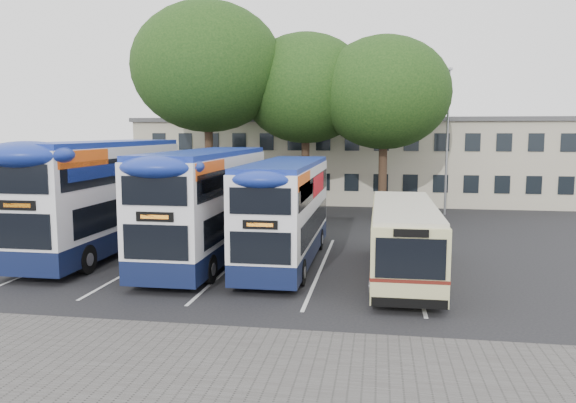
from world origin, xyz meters
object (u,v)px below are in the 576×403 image
Objects in this scene: lamp_post at (447,134)px; tree_left at (208,68)px; bus_dd_left at (102,191)px; tree_mid at (306,89)px; tree_right at (384,93)px; bus_single at (403,236)px; bus_dd_right at (286,207)px; bus_dd_mid at (207,200)px.

lamp_post is 0.70× the size of tree_left.
bus_dd_left is (-1.49, -10.68, -6.39)m from tree_left.
tree_left reaches higher than bus_dd_left.
tree_mid reaches higher than tree_right.
tree_right is at bearing 92.83° from bus_single.
tree_mid is at bearing 60.21° from bus_dd_left.
bus_dd_right is 1.09× the size of bus_single.
bus_dd_left is at bearing 170.46° from bus_dd_mid.
tree_mid reaches higher than lamp_post.
tree_right reaches higher than bus_dd_left.
lamp_post reaches higher than bus_dd_left.
tree_right is (4.80, -0.95, -0.37)m from tree_mid.
bus_dd_left reaches higher than bus_dd_right.
tree_left is (-14.42, -2.86, 3.94)m from lamp_post.
bus_dd_right is at bearing -6.17° from bus_dd_left.
tree_right is 17.39m from bus_dd_left.
bus_dd_left is at bearing -119.79° from tree_mid.
tree_mid is 4.91m from tree_right.
bus_dd_left is (-15.91, -13.54, -2.45)m from lamp_post.
tree_left is at bearing 82.06° from bus_dd_left.
tree_mid is (-8.71, -0.97, 2.76)m from lamp_post.
bus_dd_mid is at bearing 169.01° from bus_single.
bus_dd_mid reaches higher than bus_single.
bus_dd_mid is 1.10× the size of bus_dd_right.
bus_single is at bearing -101.47° from lamp_post.
bus_dd_right is at bearing -0.95° from bus_dd_mid.
tree_mid is at bearing 18.31° from tree_left.
tree_mid is 1.04× the size of tree_right.
bus_dd_left is 1.29× the size of bus_single.
tree_mid is 17.11m from bus_single.
tree_left reaches higher than lamp_post.
bus_dd_mid is 1.20× the size of bus_single.
bus_dd_right is (-3.81, -12.51, -5.24)m from tree_right.
bus_dd_mid is 3.25m from bus_dd_right.
tree_left is 1.12× the size of bus_dd_left.
tree_right is at bearing 5.10° from tree_left.
bus_dd_right reaches higher than bus_single.
tree_right reaches higher than lamp_post.
bus_dd_left is 5.02m from bus_dd_mid.
bus_single is (7.74, -1.50, -0.95)m from bus_dd_mid.
tree_left is 1.33× the size of bus_dd_right.
tree_mid is 1.27× the size of bus_single.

